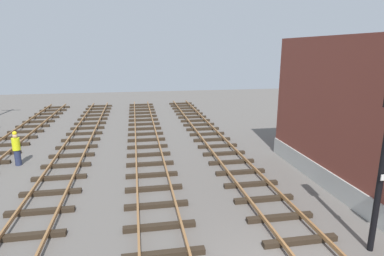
{
  "coord_description": "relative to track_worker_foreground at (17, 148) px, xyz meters",
  "views": [
    {
      "loc": [
        -3.9,
        -6.81,
        6.05
      ],
      "look_at": [
        -0.86,
        10.11,
        1.78
      ],
      "focal_mm": 30.01,
      "sensor_mm": 36.0,
      "label": 1
    }
  ],
  "objects": [
    {
      "name": "track_worker_foreground",
      "position": [
        0.0,
        0.0,
        0.0
      ],
      "size": [
        0.4,
        0.4,
        1.87
      ],
      "color": "#262D4C",
      "rests_on": "ground"
    }
  ]
}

